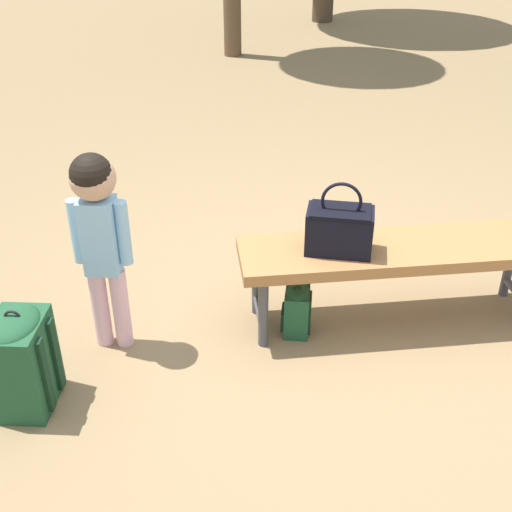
% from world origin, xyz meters
% --- Properties ---
extents(ground_plane, '(40.00, 40.00, 0.00)m').
position_xyz_m(ground_plane, '(0.00, 0.00, 0.00)').
color(ground_plane, '#8C704C').
rests_on(ground_plane, ground).
extents(park_bench, '(1.65, 0.73, 0.45)m').
position_xyz_m(park_bench, '(-0.41, -0.12, 0.39)').
color(park_bench, '#9E6B3D').
rests_on(park_bench, ground).
extents(handbag, '(0.33, 0.20, 0.37)m').
position_xyz_m(handbag, '(-0.11, -0.04, 0.58)').
color(handbag, black).
rests_on(handbag, park_bench).
extents(child_standing, '(0.28, 0.21, 1.03)m').
position_xyz_m(child_standing, '(0.99, 0.23, 0.69)').
color(child_standing, '#E5B2C6').
rests_on(child_standing, ground).
extents(backpack_large, '(0.28, 0.31, 0.51)m').
position_xyz_m(backpack_large, '(1.25, 0.68, 0.25)').
color(backpack_large, '#1E4C2D').
rests_on(backpack_large, ground).
extents(backpack_small, '(0.15, 0.17, 0.28)m').
position_xyz_m(backpack_small, '(0.08, 0.05, 0.14)').
color(backpack_small, '#1E4C2D').
rests_on(backpack_small, ground).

